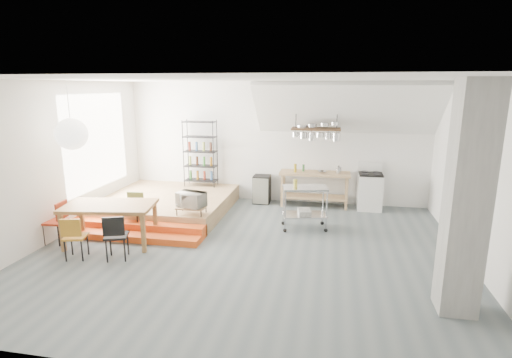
% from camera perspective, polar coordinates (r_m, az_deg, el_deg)
% --- Properties ---
extents(floor, '(8.00, 8.00, 0.00)m').
position_cam_1_polar(floor, '(7.82, -1.14, -10.08)').
color(floor, '#555F62').
rests_on(floor, ground).
extents(wall_back, '(8.00, 0.04, 3.20)m').
position_cam_1_polar(wall_back, '(10.74, 2.72, 5.20)').
color(wall_back, silver).
rests_on(wall_back, ground).
extents(wall_left, '(0.04, 7.00, 3.20)m').
position_cam_1_polar(wall_left, '(9.05, -26.82, 2.28)').
color(wall_left, silver).
rests_on(wall_left, ground).
extents(wall_right, '(0.04, 7.00, 3.20)m').
position_cam_1_polar(wall_right, '(7.60, 29.76, 0.12)').
color(wall_right, silver).
rests_on(wall_right, ground).
extents(ceiling, '(8.00, 7.00, 0.02)m').
position_cam_1_polar(ceiling, '(7.19, -1.26, 14.06)').
color(ceiling, white).
rests_on(ceiling, wall_back).
extents(slope_ceiling, '(4.40, 1.44, 1.32)m').
position_cam_1_polar(slope_ceiling, '(9.95, 12.74, 9.76)').
color(slope_ceiling, white).
rests_on(slope_ceiling, wall_back).
extents(window_pane, '(0.02, 2.50, 2.20)m').
position_cam_1_polar(window_pane, '(10.22, -21.78, 5.00)').
color(window_pane, white).
rests_on(window_pane, wall_left).
extents(platform, '(3.00, 3.00, 0.40)m').
position_cam_1_polar(platform, '(10.29, -12.54, -3.45)').
color(platform, '#9B774D').
rests_on(platform, ground).
extents(step_lower, '(3.00, 0.35, 0.13)m').
position_cam_1_polar(step_lower, '(8.68, -17.60, -7.85)').
color(step_lower, '#E1531A').
rests_on(step_lower, ground).
extents(step_upper, '(3.00, 0.35, 0.27)m').
position_cam_1_polar(step_upper, '(8.94, -16.57, -6.70)').
color(step_upper, '#E1531A').
rests_on(step_upper, ground).
extents(concrete_column, '(0.50, 0.50, 3.20)m').
position_cam_1_polar(concrete_column, '(6.00, 27.90, -2.77)').
color(concrete_column, gray).
rests_on(concrete_column, ground).
extents(kitchen_counter, '(1.80, 0.60, 0.91)m').
position_cam_1_polar(kitchen_counter, '(10.48, 8.35, -0.56)').
color(kitchen_counter, '#9B774D').
rests_on(kitchen_counter, ground).
extents(stove, '(0.60, 0.60, 1.18)m').
position_cam_1_polar(stove, '(10.56, 15.93, -1.64)').
color(stove, white).
rests_on(stove, ground).
extents(pot_rack, '(1.20, 0.50, 1.43)m').
position_cam_1_polar(pot_rack, '(10.02, 8.70, 6.66)').
color(pot_rack, '#3A2217').
rests_on(pot_rack, ceiling).
extents(wire_shelving, '(0.88, 0.38, 1.80)m').
position_cam_1_polar(wire_shelving, '(10.96, -7.96, 3.80)').
color(wire_shelving, black).
rests_on(wire_shelving, platform).
extents(microwave_shelf, '(0.60, 0.40, 0.16)m').
position_cam_1_polar(microwave_shelf, '(8.68, -9.21, -4.02)').
color(microwave_shelf, '#9B774D').
rests_on(microwave_shelf, platform).
extents(paper_lantern, '(0.60, 0.60, 0.60)m').
position_cam_1_polar(paper_lantern, '(8.34, -24.85, 5.85)').
color(paper_lantern, white).
rests_on(paper_lantern, ceiling).
extents(dining_table, '(1.86, 1.24, 0.82)m').
position_cam_1_polar(dining_table, '(8.38, -20.20, -4.00)').
color(dining_table, brown).
rests_on(dining_table, ground).
extents(chair_mustard, '(0.45, 0.45, 0.81)m').
position_cam_1_polar(chair_mustard, '(7.95, -24.59, -7.23)').
color(chair_mustard, '#B4781F').
rests_on(chair_mustard, ground).
extents(chair_black, '(0.49, 0.49, 0.85)m').
position_cam_1_polar(chair_black, '(7.63, -19.45, -7.36)').
color(chair_black, black).
rests_on(chair_black, ground).
extents(chair_olive, '(0.41, 0.41, 0.84)m').
position_cam_1_polar(chair_olive, '(9.06, -17.01, -4.03)').
color(chair_olive, '#606C33').
rests_on(chair_olive, ground).
extents(chair_red, '(0.43, 0.43, 0.87)m').
position_cam_1_polar(chair_red, '(8.88, -26.49, -5.08)').
color(chair_red, '#9F2E16').
rests_on(chair_red, ground).
extents(rolling_cart, '(1.05, 0.71, 0.95)m').
position_cam_1_polar(rolling_cart, '(8.80, 6.97, -3.25)').
color(rolling_cart, silver).
rests_on(rolling_cart, ground).
extents(mini_fridge, '(0.44, 0.44, 0.75)m').
position_cam_1_polar(mini_fridge, '(10.73, 0.84, -1.46)').
color(mini_fridge, black).
rests_on(mini_fridge, ground).
extents(microwave, '(0.65, 0.52, 0.32)m').
position_cam_1_polar(microwave, '(8.63, -9.25, -2.89)').
color(microwave, beige).
rests_on(microwave, microwave_shelf).
extents(bowl, '(0.29, 0.29, 0.05)m').
position_cam_1_polar(bowl, '(10.36, 9.40, 1.01)').
color(bowl, silver).
rests_on(bowl, kitchen_counter).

